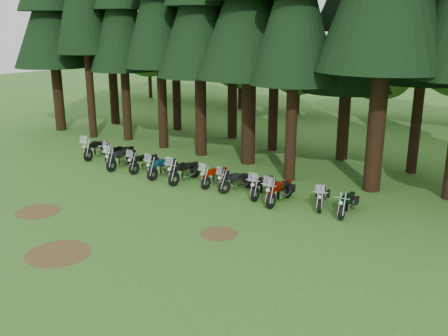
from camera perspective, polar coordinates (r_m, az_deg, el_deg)
The scene contains 22 objects.
ground at distance 21.13m, azimuth -11.38°, elevation -5.00°, with size 120.00×120.00×0.00m, color #306223.
pine_back_4 at distance 28.65m, azimuth 14.34°, elevation 17.13°, with size 4.94×4.94×13.78m.
decid_0 at distance 53.28m, azimuth -8.53°, elevation 14.18°, with size 8.00×7.78×10.00m.
decid_1 at distance 49.68m, azimuth -2.83°, elevation 14.14°, with size 7.91×7.69×9.88m.
decid_2 at distance 45.68m, azimuth 2.05°, elevation 12.88°, with size 6.72×6.53×8.40m.
decid_3 at distance 43.17m, azimuth 8.82°, elevation 11.93°, with size 6.12×5.95×7.65m.
decid_4 at distance 41.90m, azimuth 17.41°, elevation 11.08°, with size 5.93×5.76×7.41m.
dirt_patch_0 at distance 22.20m, azimuth -20.52°, elevation -4.68°, with size 1.80×1.80×0.01m, color #4C3D1E.
dirt_patch_1 at distance 18.70m, azimuth -0.58°, elevation -7.51°, with size 1.40×1.40×0.01m, color #4C3D1E.
dirt_patch_2 at distance 18.09m, azimuth -18.41°, elevation -9.23°, with size 2.20×2.20×0.01m, color #4C3D1E.
motorcycle_0 at distance 29.96m, azimuth -14.38°, elevation 2.10°, with size 0.91×2.43×1.54m.
motorcycle_1 at distance 28.89m, azimuth -11.75°, elevation 1.62°, with size 0.56×2.13×1.33m.
motorcycle_2 at distance 27.49m, azimuth -11.69°, elevation 1.00°, with size 0.59×2.36×1.48m.
motorcycle_3 at distance 26.68m, azimuth -9.11°, elevation 0.59°, with size 0.41×2.18×1.37m.
motorcycle_4 at distance 25.57m, azimuth -7.03°, elevation 0.04°, with size 0.42×2.26×1.43m.
motorcycle_5 at distance 24.63m, azimuth -4.56°, elevation -0.45°, with size 0.45×2.39×1.51m.
motorcycle_6 at distance 24.02m, azimuth -1.04°, elevation -0.98°, with size 0.39×2.10×1.33m.
motorcycle_7 at distance 23.22m, azimuth 1.47°, elevation -1.58°, with size 0.96×2.07×1.33m.
motorcycle_8 at distance 22.53m, azimuth 4.42°, elevation -2.14°, with size 0.50×2.20×1.38m.
motorcycle_9 at distance 21.77m, azimuth 6.38°, elevation -2.76°, with size 0.44×2.36×1.48m.
motorcycle_10 at distance 21.58m, azimuth 11.08°, elevation -3.32°, with size 0.91×2.01×1.29m.
motorcycle_11 at distance 21.00m, azimuth 13.89°, elevation -4.04°, with size 0.39×2.08×0.85m.
Camera 1 is at (14.53, -13.40, 7.48)m, focal length 40.00 mm.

